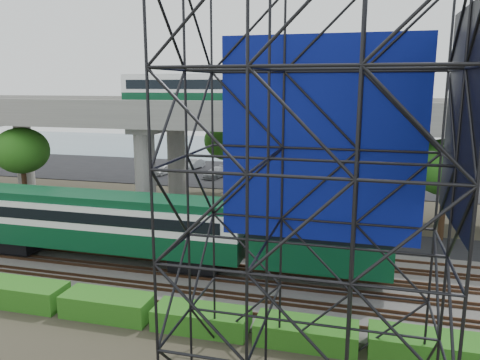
# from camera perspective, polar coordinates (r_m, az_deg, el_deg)

# --- Properties ---
(ground) EXTENTS (140.00, 140.00, 0.00)m
(ground) POSITION_cam_1_polar(r_m,az_deg,el_deg) (27.54, -3.66, -13.15)
(ground) COLOR #474233
(ground) RESTS_ON ground
(ballast_bed) EXTENTS (90.00, 12.00, 0.20)m
(ballast_bed) POSITION_cam_1_polar(r_m,az_deg,el_deg) (29.23, -2.40, -11.40)
(ballast_bed) COLOR slate
(ballast_bed) RESTS_ON ground
(service_road) EXTENTS (90.00, 5.00, 0.08)m
(service_road) POSITION_cam_1_polar(r_m,az_deg,el_deg) (36.94, 1.52, -6.50)
(service_road) COLOR black
(service_road) RESTS_ON ground
(parking_lot) EXTENTS (90.00, 18.00, 0.08)m
(parking_lot) POSITION_cam_1_polar(r_m,az_deg,el_deg) (59.36, 6.76, 0.37)
(parking_lot) COLOR black
(parking_lot) RESTS_ON ground
(harbor_water) EXTENTS (140.00, 40.00, 0.03)m
(harbor_water) POSITION_cam_1_polar(r_m,az_deg,el_deg) (80.91, 8.99, 3.29)
(harbor_water) COLOR #445F71
(harbor_water) RESTS_ON ground
(rail_tracks) EXTENTS (90.00, 9.52, 0.16)m
(rail_tracks) POSITION_cam_1_polar(r_m,az_deg,el_deg) (29.17, -2.40, -11.08)
(rail_tracks) COLOR #472D1E
(rail_tracks) RESTS_ON ballast_bed
(commuter_train) EXTENTS (29.30, 3.06, 4.30)m
(commuter_train) POSITION_cam_1_polar(r_m,az_deg,el_deg) (30.48, -13.16, -5.18)
(commuter_train) COLOR black
(commuter_train) RESTS_ON rail_tracks
(overpass) EXTENTS (80.00, 12.00, 12.40)m
(overpass) POSITION_cam_1_polar(r_m,az_deg,el_deg) (40.73, 2.66, 6.94)
(overpass) COLOR #9E9B93
(overpass) RESTS_ON ground
(scaffold_tower) EXTENTS (9.36, 6.36, 15.00)m
(scaffold_tower) POSITION_cam_1_polar(r_m,az_deg,el_deg) (16.30, 8.62, -2.91)
(scaffold_tower) COLOR black
(scaffold_tower) RESTS_ON ground
(hedge_strip) EXTENTS (34.60, 1.80, 1.20)m
(hedge_strip) POSITION_cam_1_polar(r_m,az_deg,el_deg) (23.35, -4.71, -16.43)
(hedge_strip) COLOR #236316
(hedge_strip) RESTS_ON ground
(trees) EXTENTS (40.94, 16.94, 7.69)m
(trees) POSITION_cam_1_polar(r_m,az_deg,el_deg) (42.25, -2.84, 3.50)
(trees) COLOR #382314
(trees) RESTS_ON ground
(suv) EXTENTS (5.22, 3.90, 1.32)m
(suv) POSITION_cam_1_polar(r_m,az_deg,el_deg) (38.12, -7.36, -4.92)
(suv) COLOR black
(suv) RESTS_ON service_road
(parked_cars) EXTENTS (38.01, 9.84, 1.31)m
(parked_cars) POSITION_cam_1_polar(r_m,az_deg,el_deg) (58.90, 6.87, 0.94)
(parked_cars) COLOR silver
(parked_cars) RESTS_ON parking_lot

